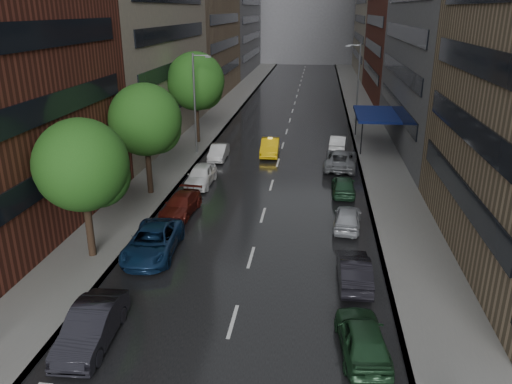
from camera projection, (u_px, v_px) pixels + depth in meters
road at (292, 114)px, 64.54m from camera, size 14.00×140.00×0.01m
sidewalk_left at (223, 112)px, 65.55m from camera, size 4.00×140.00×0.15m
sidewalk_right at (362, 115)px, 63.48m from camera, size 4.00×140.00×0.15m
tree_near at (82, 165)px, 25.51m from camera, size 4.83×4.83×7.70m
tree_mid at (145, 120)px, 34.67m from camera, size 5.07×5.07×8.08m
tree_far at (196, 81)px, 48.45m from camera, size 5.64×5.64×9.00m
taxi at (270, 147)px, 46.17m from camera, size 1.75×4.67×1.52m
parked_cars_left at (173, 215)px, 31.05m from camera, size 2.86×31.05×1.57m
parked_cars_right at (345, 193)px, 34.65m from camera, size 3.08×35.15×1.58m
street_lamp_left at (195, 102)px, 45.12m from camera, size 1.74×0.22×9.00m
street_lamp_right at (357, 82)px, 57.31m from camera, size 1.74×0.22×9.00m
awning at (376, 114)px, 48.46m from camera, size 4.00×8.00×3.12m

